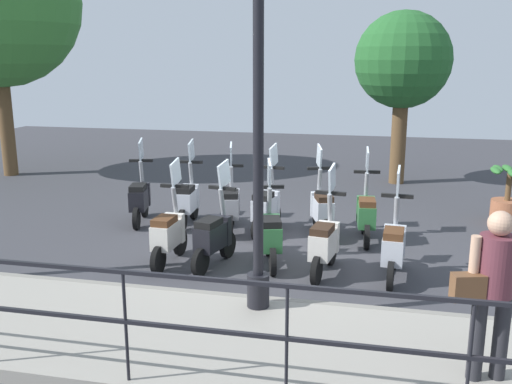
% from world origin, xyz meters
% --- Properties ---
extents(ground_plane, '(28.00, 28.00, 0.00)m').
position_xyz_m(ground_plane, '(0.00, 0.00, 0.00)').
color(ground_plane, '#38383D').
extents(promenade_walkway, '(2.20, 20.00, 0.15)m').
position_xyz_m(promenade_walkway, '(-3.15, 0.00, 0.07)').
color(promenade_walkway, gray).
rests_on(promenade_walkway, ground_plane).
extents(fence_railing, '(0.04, 16.03, 1.07)m').
position_xyz_m(fence_railing, '(-4.20, 0.00, 0.90)').
color(fence_railing, black).
rests_on(fence_railing, promenade_walkway).
extents(lamp_post_near, '(0.26, 0.90, 4.26)m').
position_xyz_m(lamp_post_near, '(-2.40, -0.10, 2.04)').
color(lamp_post_near, black).
rests_on(lamp_post_near, promenade_walkway).
extents(pedestrian_with_bag, '(0.42, 0.63, 1.59)m').
position_xyz_m(pedestrian_with_bag, '(-3.48, -2.44, 1.08)').
color(pedestrian_with_bag, '#28282D').
rests_on(pedestrian_with_bag, promenade_walkway).
extents(tree_distant, '(2.26, 2.26, 4.07)m').
position_xyz_m(tree_distant, '(5.56, -1.85, 2.90)').
color(tree_distant, brown).
rests_on(tree_distant, ground_plane).
extents(potted_palm, '(1.06, 0.66, 1.05)m').
position_xyz_m(potted_palm, '(2.39, -3.75, 0.45)').
color(potted_palm, '#9E5B3D').
rests_on(potted_palm, ground_plane).
extents(scooter_near_0, '(1.23, 0.44, 1.54)m').
position_xyz_m(scooter_near_0, '(-0.83, -1.66, 0.48)').
color(scooter_near_0, black).
rests_on(scooter_near_0, ground_plane).
extents(scooter_near_1, '(1.23, 0.46, 1.54)m').
position_xyz_m(scooter_near_1, '(-0.85, -0.72, 0.48)').
color(scooter_near_1, black).
rests_on(scooter_near_1, ground_plane).
extents(scooter_near_2, '(1.21, 0.53, 1.54)m').
position_xyz_m(scooter_near_2, '(-0.64, 0.10, 0.48)').
color(scooter_near_2, black).
rests_on(scooter_near_2, ground_plane).
extents(scooter_near_3, '(1.22, 0.50, 1.54)m').
position_xyz_m(scooter_near_3, '(-0.87, 0.89, 0.48)').
color(scooter_near_3, black).
rests_on(scooter_near_3, ground_plane).
extents(scooter_near_4, '(1.23, 0.44, 1.54)m').
position_xyz_m(scooter_near_4, '(-0.91, 1.58, 0.48)').
color(scooter_near_4, black).
rests_on(scooter_near_4, ground_plane).
extents(scooter_far_0, '(1.23, 0.44, 1.54)m').
position_xyz_m(scooter_far_0, '(0.81, -1.24, 0.48)').
color(scooter_far_0, black).
rests_on(scooter_far_0, ground_plane).
extents(scooter_far_1, '(1.20, 0.55, 1.54)m').
position_xyz_m(scooter_far_1, '(0.97, -0.49, 0.48)').
color(scooter_far_1, black).
rests_on(scooter_far_1, ground_plane).
extents(scooter_far_2, '(1.22, 0.48, 1.54)m').
position_xyz_m(scooter_far_2, '(0.86, 0.46, 0.48)').
color(scooter_far_2, black).
rests_on(scooter_far_2, ground_plane).
extents(scooter_far_3, '(1.22, 0.50, 1.54)m').
position_xyz_m(scooter_far_3, '(0.86, 1.10, 0.48)').
color(scooter_far_3, black).
rests_on(scooter_far_3, ground_plane).
extents(scooter_far_4, '(1.23, 0.44, 1.54)m').
position_xyz_m(scooter_far_4, '(1.06, 1.96, 0.48)').
color(scooter_far_4, black).
rests_on(scooter_far_4, ground_plane).
extents(scooter_far_5, '(1.22, 0.50, 1.54)m').
position_xyz_m(scooter_far_5, '(1.00, 2.87, 0.48)').
color(scooter_far_5, black).
rests_on(scooter_far_5, ground_plane).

